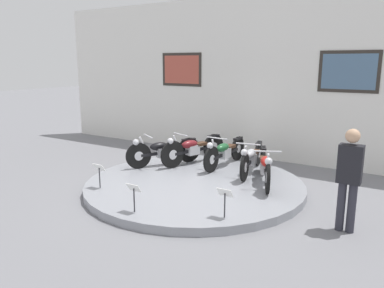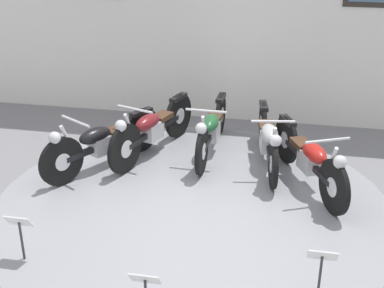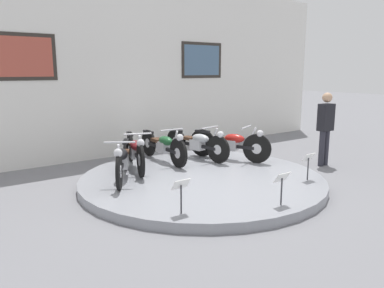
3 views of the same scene
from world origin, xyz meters
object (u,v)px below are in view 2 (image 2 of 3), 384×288
at_px(motorcycle_green, 211,128).
at_px(motorcycle_red, 310,158).
at_px(motorcycle_black, 102,141).
at_px(info_placard_front_left, 20,227).
at_px(info_placard_front_centre, 145,286).
at_px(motorcycle_silver, 268,138).
at_px(motorcycle_maroon, 152,128).
at_px(info_placard_front_right, 322,262).

relative_size(motorcycle_green, motorcycle_red, 1.08).
bearing_deg(motorcycle_black, info_placard_front_left, -92.36).
bearing_deg(info_placard_front_centre, motorcycle_silver, 76.04).
bearing_deg(info_placard_front_centre, motorcycle_maroon, 104.03).
bearing_deg(info_placard_front_right, motorcycle_black, 143.18).
bearing_deg(motorcycle_red, motorcycle_green, 151.36).
height_order(motorcycle_green, motorcycle_red, motorcycle_red).
relative_size(motorcycle_silver, info_placard_front_centre, 3.80).
distance_m(motorcycle_maroon, motorcycle_green, 0.82).
xyz_separation_m(motorcycle_green, info_placard_front_left, (-1.42, -2.79, -0.01)).
bearing_deg(motorcycle_green, info_placard_front_left, -116.96).
distance_m(motorcycle_green, motorcycle_red, 1.52).
xyz_separation_m(motorcycle_red, info_placard_front_right, (0.09, -2.06, -0.02)).
bearing_deg(motorcycle_green, motorcycle_black, -151.43).
bearing_deg(motorcycle_maroon, info_placard_front_left, -103.48).
xyz_separation_m(motorcycle_maroon, motorcycle_silver, (1.59, -0.00, -0.02)).
distance_m(motorcycle_red, info_placard_front_centre, 2.98).
bearing_deg(info_placard_front_left, motorcycle_maroon, 76.52).
height_order(motorcycle_silver, motorcycle_red, motorcycle_red).
distance_m(motorcycle_silver, info_placard_front_right, 2.67).
relative_size(motorcycle_maroon, motorcycle_red, 1.05).
xyz_separation_m(motorcycle_black, motorcycle_maroon, (0.54, 0.53, 0.02)).
bearing_deg(info_placard_front_right, motorcycle_silver, 103.62).
bearing_deg(motorcycle_green, info_placard_front_right, -62.99).
xyz_separation_m(motorcycle_red, info_placard_front_left, (-2.75, -2.06, -0.02)).
relative_size(motorcycle_red, info_placard_front_centre, 3.58).
relative_size(motorcycle_black, info_placard_front_centre, 3.37).
relative_size(motorcycle_maroon, info_placard_front_left, 3.78).
bearing_deg(info_placard_front_right, motorcycle_green, 117.01).
bearing_deg(info_placard_front_left, motorcycle_green, 63.04).
distance_m(motorcycle_maroon, motorcycle_red, 2.20).
bearing_deg(info_placard_front_right, motorcycle_maroon, 130.53).
distance_m(motorcycle_black, motorcycle_maroon, 0.76).
bearing_deg(motorcycle_green, info_placard_front_centre, -89.98).
relative_size(motorcycle_silver, motorcycle_red, 1.06).
relative_size(motorcycle_black, motorcycle_silver, 0.89).
relative_size(info_placard_front_left, info_placard_front_right, 1.00).
bearing_deg(motorcycle_maroon, motorcycle_silver, -0.18).
height_order(motorcycle_maroon, info_placard_front_right, motorcycle_maroon).
distance_m(motorcycle_green, info_placard_front_left, 3.13).
bearing_deg(motorcycle_silver, info_placard_front_centre, -103.96).
relative_size(motorcycle_maroon, motorcycle_green, 0.98).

